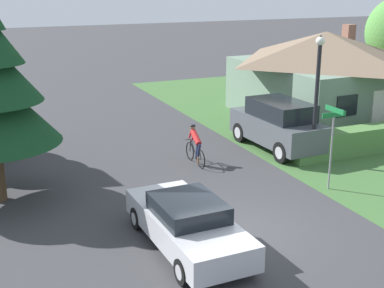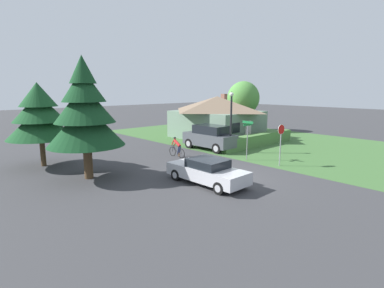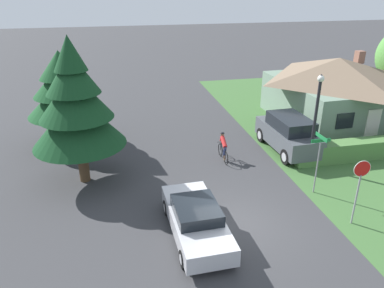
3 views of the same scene
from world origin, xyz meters
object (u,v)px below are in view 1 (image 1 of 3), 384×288
cottage_house (324,73)px  cyclist (195,145)px  sedan_left_lane (187,224)px  parked_suv_right (278,125)px  street_name_sign (333,133)px  street_lamp (317,88)px

cottage_house → cyclist: 9.97m
cottage_house → sedan_left_lane: 15.57m
cyclist → parked_suv_right: parked_suv_right is taller
cyclist → street_name_sign: size_ratio=0.63×
street_lamp → street_name_sign: street_lamp is taller
cyclist → parked_suv_right: (3.79, 0.35, 0.30)m
parked_suv_right → street_name_sign: size_ratio=1.66×
sedan_left_lane → street_lamp: bearing=-59.8°
street_name_sign → street_lamp: bearing=65.9°
sedan_left_lane → street_lamp: 8.38m
cottage_house → cyclist: bearing=-157.0°
cottage_house → parked_suv_right: cottage_house is taller
cottage_house → cyclist: (-8.88, -4.29, -1.45)m
cottage_house → cyclist: size_ratio=4.96×
cyclist → parked_suv_right: size_ratio=0.38×
cottage_house → street_lamp: (-4.81, -5.92, 0.67)m
parked_suv_right → street_name_sign: street_name_sign is taller
sedan_left_lane → cottage_house: bearing=-50.4°
sedan_left_lane → cyclist: bearing=-27.0°
cyclist → street_lamp: street_lamp is taller
sedan_left_lane → street_name_sign: 6.22m
street_lamp → street_name_sign: 2.80m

